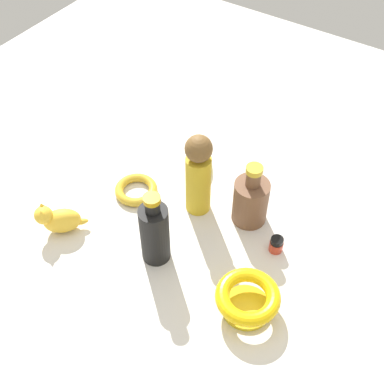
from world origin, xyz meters
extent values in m
plane|color=silver|center=(0.00, 0.00, 0.00)|extent=(2.00, 2.00, 0.00)
ellipsoid|color=yellow|center=(-0.24, -0.21, 0.03)|extent=(0.10, 0.10, 0.07)
sphere|color=yellow|center=(-0.26, -0.24, 0.06)|extent=(0.04, 0.04, 0.04)
cone|color=yellow|center=(-0.25, -0.25, 0.08)|extent=(0.02, 0.02, 0.02)
cone|color=yellow|center=(-0.27, -0.23, 0.08)|extent=(0.02, 0.02, 0.02)
ellipsoid|color=yellow|center=(-0.21, -0.19, 0.02)|extent=(0.04, 0.04, 0.02)
ellipsoid|color=yellow|center=(-0.08, 0.18, 0.02)|extent=(0.13, 0.14, 0.04)
cylinder|color=brown|center=(0.13, 0.07, 0.06)|extent=(0.09, 0.09, 0.12)
cylinder|color=brown|center=(0.13, 0.07, 0.14)|extent=(0.03, 0.03, 0.04)
cylinder|color=gold|center=(0.13, 0.07, 0.17)|extent=(0.04, 0.04, 0.01)
torus|color=gold|center=(-0.16, -0.02, 0.01)|extent=(0.11, 0.11, 0.02)
cylinder|color=gold|center=(0.25, -0.16, 0.01)|extent=(0.11, 0.11, 0.01)
torus|color=yellow|center=(0.25, -0.16, 0.05)|extent=(0.14, 0.14, 0.03)
cylinder|color=#BE3926|center=(0.23, 0.02, 0.01)|extent=(0.03, 0.03, 0.03)
cylinder|color=gold|center=(0.23, 0.02, 0.03)|extent=(0.03, 0.03, 0.00)
cylinder|color=black|center=(0.23, 0.02, 0.03)|extent=(0.03, 0.03, 0.01)
cylinder|color=black|center=(0.00, -0.15, 0.08)|extent=(0.07, 0.07, 0.16)
cylinder|color=black|center=(0.00, -0.15, 0.18)|extent=(0.03, 0.03, 0.03)
cylinder|color=#BB8709|center=(0.00, -0.15, 0.20)|extent=(0.04, 0.04, 0.01)
cylinder|color=gold|center=(0.00, 0.03, 0.08)|extent=(0.09, 0.09, 0.17)
sphere|color=brown|center=(0.00, 0.03, 0.20)|extent=(0.07, 0.07, 0.07)
camera|label=1|loc=(0.46, -0.70, 0.99)|focal=47.76mm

